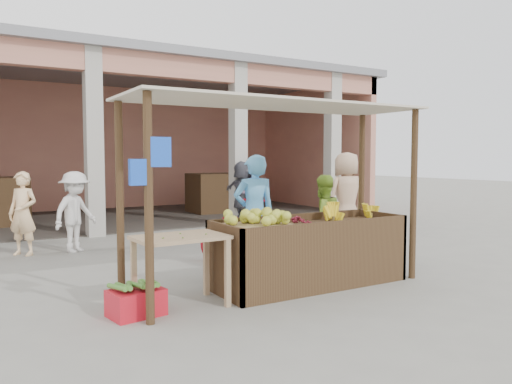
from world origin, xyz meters
TOP-DOWN VIEW (x-y plane):
  - ground at (0.00, 0.00)m, footprint 60.00×60.00m
  - market_building at (0.05, 8.93)m, footprint 14.40×6.40m
  - fruit_stall at (0.50, 0.00)m, footprint 2.60×0.95m
  - stall_awning at (-0.01, 0.06)m, footprint 4.09×1.35m
  - banana_heap at (1.17, 0.00)m, footprint 1.21×0.66m
  - melon_tray at (-0.30, 0.04)m, footprint 0.82×0.71m
  - berry_heap at (0.29, 0.00)m, footprint 0.44×0.36m
  - side_table at (-1.35, -0.04)m, footprint 1.04×0.72m
  - papaya_pile at (-1.35, -0.04)m, footprint 0.66×0.38m
  - red_crate at (-1.89, -0.11)m, footprint 0.61×0.48m
  - plantain_bundle at (-1.89, -0.11)m, footprint 0.45×0.31m
  - produce_sacks at (2.54, 5.08)m, footprint 0.78×0.48m
  - vendor_blue at (0.25, 1.03)m, footprint 0.78×0.63m
  - vendor_green at (1.49, 0.99)m, footprint 0.75×0.47m
  - motorcycle at (0.68, 2.31)m, footprint 1.21×1.99m
  - shopper_a at (-1.73, 3.98)m, footprint 1.11×0.98m
  - shopper_c at (3.29, 2.49)m, footprint 0.98×0.66m
  - shopper_d at (2.47, 5.37)m, footprint 0.95×1.66m
  - shopper_e at (-2.56, 4.14)m, footprint 0.70×0.70m
  - shopper_f at (2.66, 5.25)m, footprint 0.91×0.61m

SIDE VIEW (x-z plane):
  - ground at x=0.00m, z-range 0.00..0.00m
  - red_crate at x=-1.89m, z-range 0.00..0.29m
  - produce_sacks at x=2.54m, z-range 0.00..0.59m
  - plantain_bundle at x=-1.89m, z-range 0.29..0.38m
  - fruit_stall at x=0.50m, z-range 0.00..0.80m
  - motorcycle at x=0.68m, z-range 0.00..0.98m
  - side_table at x=-1.35m, z-range 0.27..1.08m
  - vendor_green at x=1.49m, z-range 0.00..1.49m
  - shopper_e at x=-2.56m, z-range 0.00..1.51m
  - shopper_a at x=-1.73m, z-range 0.00..1.56m
  - shopper_d at x=2.47m, z-range 0.00..1.69m
  - berry_heap at x=0.29m, z-range 0.80..0.94m
  - shopper_f at x=2.66m, z-range 0.00..1.75m
  - melon_tray at x=-0.30m, z-range 0.79..1.01m
  - papaya_pile at x=-1.35m, z-range 0.81..1.00m
  - banana_heap at x=1.17m, z-range 0.80..1.02m
  - vendor_blue at x=0.25m, z-range 0.00..1.85m
  - shopper_c at x=3.29m, z-range 0.00..1.99m
  - stall_awning at x=-0.01m, z-range 0.78..3.17m
  - market_building at x=0.05m, z-range 0.60..4.80m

